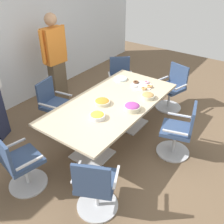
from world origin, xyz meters
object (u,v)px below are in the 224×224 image
object	(u,v)px
office_chair_3	(54,107)
snack_bowl_cookies	(148,96)
office_chair_1	(172,90)
snack_bowl_chips_orange	(102,102)
person_standing_2	(55,58)
plate_stack	(121,79)
snack_bowl_candy_mix	(132,107)
office_chair_5	(96,188)
conference_table	(112,108)
donut_platter	(142,85)
office_chair_2	(120,81)
office_chair_4	(20,165)
office_chair_0	(179,133)
snack_bowl_chips_yellow	(97,116)

from	to	relation	value
office_chair_3	snack_bowl_cookies	world-z (taller)	office_chair_3
office_chair_1	snack_bowl_chips_orange	world-z (taller)	office_chair_1
person_standing_2	plate_stack	size ratio (longest dim) A/B	7.92
person_standing_2	snack_bowl_candy_mix	size ratio (longest dim) A/B	7.25
office_chair_5	person_standing_2	xyz separation A→B (m)	(1.74, 2.42, 0.58)
office_chair_5	snack_bowl_chips_orange	bearing A→B (deg)	98.64
conference_table	office_chair_1	world-z (taller)	office_chair_1
office_chair_5	person_standing_2	distance (m)	3.04
office_chair_5	office_chair_1	bearing A→B (deg)	70.96
office_chair_1	donut_platter	world-z (taller)	office_chair_1
office_chair_1	office_chair_3	world-z (taller)	same
office_chair_3	snack_bowl_candy_mix	world-z (taller)	office_chair_3
office_chair_2	office_chair_3	xyz separation A→B (m)	(-1.60, 0.38, 0.00)
office_chair_3	office_chair_4	world-z (taller)	same
person_standing_2	snack_bowl_chips_orange	bearing A→B (deg)	75.22
office_chair_0	office_chair_3	size ratio (longest dim) A/B	1.00
office_chair_3	person_standing_2	size ratio (longest dim) A/B	0.49
office_chair_5	conference_table	bearing A→B (deg)	92.62
office_chair_0	office_chair_5	xyz separation A→B (m)	(-1.61, 0.39, 0.00)
office_chair_2	person_standing_2	size ratio (longest dim) A/B	0.49
office_chair_0	donut_platter	world-z (taller)	office_chair_0
person_standing_2	donut_platter	size ratio (longest dim) A/B	4.74
snack_bowl_chips_yellow	donut_platter	world-z (taller)	snack_bowl_chips_yellow
office_chair_0	person_standing_2	bearing A→B (deg)	71.44
snack_bowl_candy_mix	office_chair_4	bearing A→B (deg)	154.11
office_chair_0	plate_stack	xyz separation A→B (m)	(0.47, 1.44, 0.36)
office_chair_2	office_chair_1	bearing A→B (deg)	154.14
office_chair_0	office_chair_5	distance (m)	1.66
snack_bowl_cookies	plate_stack	bearing A→B (deg)	66.91
office_chair_3	office_chair_4	bearing A→B (deg)	18.10
conference_table	snack_bowl_candy_mix	world-z (taller)	snack_bowl_candy_mix
conference_table	snack_bowl_candy_mix	distance (m)	0.44
office_chair_1	donut_platter	xyz separation A→B (m)	(-0.83, 0.26, 0.36)
office_chair_4	donut_platter	size ratio (longest dim) A/B	2.31
snack_bowl_chips_orange	donut_platter	distance (m)	0.94
conference_table	office_chair_1	xyz separation A→B (m)	(1.60, -0.37, -0.22)
office_chair_2	donut_platter	xyz separation A→B (m)	(-0.54, -0.82, 0.36)
office_chair_2	snack_bowl_cookies	xyz separation A→B (m)	(-0.86, -1.13, 0.39)
office_chair_2	office_chair_5	size ratio (longest dim) A/B	1.00
snack_bowl_cookies	snack_bowl_chips_yellow	world-z (taller)	snack_bowl_chips_yellow
office_chair_3	office_chair_5	world-z (taller)	same
office_chair_2	snack_bowl_chips_yellow	bearing A→B (deg)	72.91
office_chair_0	plate_stack	world-z (taller)	office_chair_0
office_chair_3	person_standing_2	bearing A→B (deg)	-149.22
snack_bowl_chips_orange	plate_stack	size ratio (longest dim) A/B	1.08
office_chair_3	office_chair_4	size ratio (longest dim) A/B	1.00
donut_platter	snack_bowl_chips_yellow	bearing A→B (deg)	179.59
office_chair_1	conference_table	bearing A→B (deg)	92.81
snack_bowl_candy_mix	office_chair_0	bearing A→B (deg)	-64.69
plate_stack	office_chair_2	bearing A→B (deg)	33.91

